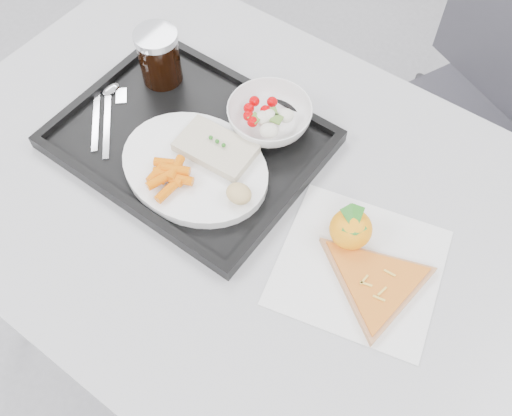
{
  "coord_description": "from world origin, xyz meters",
  "views": [
    {
      "loc": [
        0.33,
        -0.13,
        1.57
      ],
      "look_at": [
        0.03,
        0.28,
        0.77
      ],
      "focal_mm": 40.0,
      "sensor_mm": 36.0,
      "label": 1
    }
  ],
  "objects_px": {
    "tray": "(189,141)",
    "dinner_plate": "(195,167)",
    "cola_glass": "(159,56)",
    "pizza_slice": "(375,282)",
    "table": "(250,216)",
    "salad_bowl": "(270,117)",
    "chair": "(478,100)",
    "tangerine": "(351,229)"
  },
  "relations": [
    {
      "from": "tray",
      "to": "dinner_plate",
      "type": "bearing_deg",
      "value": -41.23
    },
    {
      "from": "cola_glass",
      "to": "pizza_slice",
      "type": "distance_m",
      "value": 0.57
    },
    {
      "from": "table",
      "to": "salad_bowl",
      "type": "bearing_deg",
      "value": 112.75
    },
    {
      "from": "tray",
      "to": "salad_bowl",
      "type": "relative_size",
      "value": 2.96
    },
    {
      "from": "chair",
      "to": "dinner_plate",
      "type": "height_order",
      "value": "chair"
    },
    {
      "from": "table",
      "to": "chair",
      "type": "relative_size",
      "value": 1.29
    },
    {
      "from": "chair",
      "to": "tray",
      "type": "height_order",
      "value": "chair"
    },
    {
      "from": "dinner_plate",
      "to": "salad_bowl",
      "type": "relative_size",
      "value": 1.78
    },
    {
      "from": "table",
      "to": "pizza_slice",
      "type": "height_order",
      "value": "pizza_slice"
    },
    {
      "from": "table",
      "to": "dinner_plate",
      "type": "distance_m",
      "value": 0.14
    },
    {
      "from": "tray",
      "to": "dinner_plate",
      "type": "height_order",
      "value": "dinner_plate"
    },
    {
      "from": "salad_bowl",
      "to": "pizza_slice",
      "type": "xyz_separation_m",
      "value": [
        0.31,
        -0.16,
        -0.03
      ]
    },
    {
      "from": "tray",
      "to": "pizza_slice",
      "type": "height_order",
      "value": "tray"
    },
    {
      "from": "table",
      "to": "cola_glass",
      "type": "distance_m",
      "value": 0.34
    },
    {
      "from": "chair",
      "to": "pizza_slice",
      "type": "bearing_deg",
      "value": -84.78
    },
    {
      "from": "cola_glass",
      "to": "tangerine",
      "type": "bearing_deg",
      "value": -10.39
    },
    {
      "from": "tray",
      "to": "salad_bowl",
      "type": "height_order",
      "value": "salad_bowl"
    },
    {
      "from": "salad_bowl",
      "to": "chair",
      "type": "bearing_deg",
      "value": 64.48
    },
    {
      "from": "tray",
      "to": "pizza_slice",
      "type": "relative_size",
      "value": 1.79
    },
    {
      "from": "tangerine",
      "to": "pizza_slice",
      "type": "distance_m",
      "value": 0.09
    },
    {
      "from": "dinner_plate",
      "to": "cola_glass",
      "type": "distance_m",
      "value": 0.24
    },
    {
      "from": "tray",
      "to": "salad_bowl",
      "type": "xyz_separation_m",
      "value": [
        0.1,
        0.11,
        0.03
      ]
    },
    {
      "from": "cola_glass",
      "to": "tray",
      "type": "bearing_deg",
      "value": -32.14
    },
    {
      "from": "tangerine",
      "to": "salad_bowl",
      "type": "bearing_deg",
      "value": 154.95
    },
    {
      "from": "table",
      "to": "dinner_plate",
      "type": "height_order",
      "value": "dinner_plate"
    },
    {
      "from": "chair",
      "to": "tray",
      "type": "xyz_separation_m",
      "value": [
        -0.35,
        -0.64,
        0.22
      ]
    },
    {
      "from": "tangerine",
      "to": "pizza_slice",
      "type": "xyz_separation_m",
      "value": [
        0.08,
        -0.05,
        -0.02
      ]
    },
    {
      "from": "cola_glass",
      "to": "table",
      "type": "bearing_deg",
      "value": -20.94
    },
    {
      "from": "table",
      "to": "tray",
      "type": "distance_m",
      "value": 0.17
    },
    {
      "from": "salad_bowl",
      "to": "pizza_slice",
      "type": "relative_size",
      "value": 0.61
    },
    {
      "from": "pizza_slice",
      "to": "table",
      "type": "bearing_deg",
      "value": 175.62
    },
    {
      "from": "dinner_plate",
      "to": "cola_glass",
      "type": "relative_size",
      "value": 2.5
    },
    {
      "from": "table",
      "to": "chair",
      "type": "height_order",
      "value": "chair"
    },
    {
      "from": "salad_bowl",
      "to": "tangerine",
      "type": "distance_m",
      "value": 0.26
    },
    {
      "from": "salad_bowl",
      "to": "cola_glass",
      "type": "height_order",
      "value": "cola_glass"
    },
    {
      "from": "tray",
      "to": "salad_bowl",
      "type": "bearing_deg",
      "value": 48.57
    },
    {
      "from": "cola_glass",
      "to": "pizza_slice",
      "type": "height_order",
      "value": "cola_glass"
    },
    {
      "from": "tray",
      "to": "cola_glass",
      "type": "xyz_separation_m",
      "value": [
        -0.14,
        0.09,
        0.06
      ]
    },
    {
      "from": "tray",
      "to": "tangerine",
      "type": "height_order",
      "value": "tangerine"
    },
    {
      "from": "dinner_plate",
      "to": "cola_glass",
      "type": "height_order",
      "value": "cola_glass"
    },
    {
      "from": "tray",
      "to": "tangerine",
      "type": "distance_m",
      "value": 0.34
    },
    {
      "from": "chair",
      "to": "table",
      "type": "bearing_deg",
      "value": -106.31
    }
  ]
}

